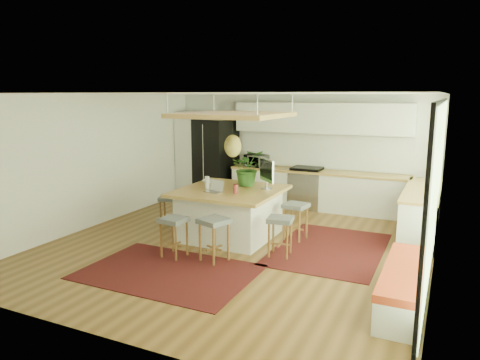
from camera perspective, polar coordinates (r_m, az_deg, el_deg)
The scene contains 34 objects.
floor at distance 8.24m, azimuth -0.23°, elevation -8.24°, with size 7.00×7.00×0.00m, color brown.
ceiling at distance 7.79m, azimuth -0.24°, elevation 10.90°, with size 7.00×7.00×0.00m, color white.
wall_back at distance 11.13m, azimuth 7.55°, elevation 3.78°, with size 6.50×6.50×0.00m, color silver.
wall_front at distance 5.04m, azimuth -17.65°, elevation -5.04°, with size 6.50×6.50×0.00m, color silver.
wall_left at distance 9.73m, azimuth -17.80°, elevation 2.37°, with size 7.00×7.00×0.00m, color silver.
wall_right at distance 7.16m, azimuth 23.98°, elevation -0.90°, with size 7.00×7.00×0.00m, color silver.
window_wall at distance 7.15m, azimuth 23.77°, elevation -0.48°, with size 0.10×6.20×2.60m, color black, non-canonical shape.
pantry at distance 12.10m, azimuth -6.40°, elevation 3.29°, with size 0.55×0.60×2.25m, color silver.
back_counter_base at distance 10.82m, azimuth 9.69°, elevation -1.36°, with size 4.20×0.60×0.88m, color silver.
back_counter_top at distance 10.74m, azimuth 9.76°, elevation 1.04°, with size 4.24×0.64×0.05m, color olive.
backsplash at distance 10.96m, azimuth 10.26°, elevation 3.60°, with size 4.20×0.02×0.80m, color white.
upper_cabinets at distance 10.74m, azimuth 10.18°, elevation 7.74°, with size 4.20×0.34×0.70m, color silver.
range at distance 10.88m, azimuth 8.43°, elevation -0.94°, with size 0.76×0.62×1.00m, color #A5A5AA, non-canonical shape.
right_counter_base at distance 9.31m, azimuth 21.93°, elevation -3.97°, with size 0.60×2.50×0.88m, color silver.
right_counter_top at distance 9.21m, azimuth 22.13°, elevation -1.20°, with size 0.64×2.54×0.05m, color olive.
window_bench at distance 6.33m, azimuth 20.12°, elevation -12.51°, with size 0.52×2.00×0.50m, color silver, non-canonical shape.
ceiling_panel at distance 8.30m, azimuth -0.92°, elevation 6.39°, with size 1.86×1.86×0.80m, color olive, non-canonical shape.
rug_near at distance 7.13m, azimuth -9.08°, elevation -11.44°, with size 2.60×1.80×0.01m, color black.
rug_right at distance 8.19m, azimuth 11.30°, elevation -8.54°, with size 1.80×2.60×0.01m, color black.
fridge at distance 11.73m, azimuth -3.24°, elevation 2.12°, with size 1.03×0.81×2.07m, color black, non-canonical shape.
island at distance 8.57m, azimuth -1.28°, elevation -4.24°, with size 1.85×1.85×0.93m, color olive, non-canonical shape.
stool_near_left at distance 7.63m, azimuth -8.36°, elevation -7.10°, with size 0.40×0.40×0.68m, color #4F5358, non-canonical shape.
stool_near_right at distance 7.38m, azimuth -3.30°, elevation -7.63°, with size 0.43×0.43×0.72m, color #4F5358, non-canonical shape.
stool_right_front at distance 7.62m, azimuth 5.10°, elevation -7.07°, with size 0.40×0.40×0.68m, color #4F5358, non-canonical shape.
stool_right_back at distance 8.49m, azimuth 7.05°, elevation -5.22°, with size 0.41×0.41×0.70m, color #4F5358, non-canonical shape.
stool_left_side at distance 9.30m, azimuth -8.91°, elevation -3.87°, with size 0.39×0.39×0.66m, color #4F5358, non-canonical shape.
laptop at distance 8.20m, azimuth -3.45°, elevation -0.73°, with size 0.31×0.33×0.23m, color #A5A5AA, non-canonical shape.
monitor at distance 8.46m, azimuth 3.41°, elevation 0.58°, with size 0.63×0.22×0.58m, color #A5A5AA, non-canonical shape.
microwave at distance 11.16m, azimuth 2.08°, elevation 2.64°, with size 0.54×0.30×0.37m, color #A5A5AA.
island_plant at distance 8.77m, azimuth 1.01°, elevation 1.07°, with size 0.64×0.71×0.55m, color #1E4C19.
island_bowl at distance 9.12m, azimuth -4.11°, elevation -0.17°, with size 0.23×0.23×0.06m, color silver.
island_bottle_0 at distance 8.78m, azimuth -4.21°, elevation -0.15°, with size 0.07×0.07×0.19m, color blue.
island_bottle_1 at distance 8.50m, azimuth -4.16°, elevation -0.51°, with size 0.07×0.07×0.19m, color silver.
island_bottle_2 at distance 8.07m, azimuth -0.65°, elevation -1.09°, with size 0.07×0.07×0.19m, color maroon.
Camera 1 is at (3.35, -7.03, 2.68)m, focal length 33.62 mm.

